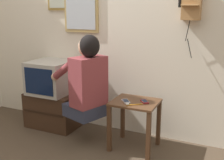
{
  "coord_description": "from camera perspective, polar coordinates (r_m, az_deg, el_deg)",
  "views": [
    {
      "loc": [
        1.48,
        -1.72,
        1.45
      ],
      "look_at": [
        0.3,
        0.82,
        0.73
      ],
      "focal_mm": 45.0,
      "sensor_mm": 36.0,
      "label": 1
    }
  ],
  "objects": [
    {
      "name": "person",
      "position": [
        2.96,
        -5.15,
        0.09
      ],
      "size": [
        0.62,
        0.52,
        0.89
      ],
      "rotation": [
        0.0,
        0.0,
        1.23
      ],
      "color": "#2D3347",
      "rests_on": "ground_plane"
    },
    {
      "name": "television",
      "position": [
        3.51,
        -12.18,
        0.59
      ],
      "size": [
        0.48,
        0.5,
        0.4
      ],
      "color": "#ADA89E",
      "rests_on": "tv_stand"
    },
    {
      "name": "cell_phone_spare",
      "position": [
        2.89,
        6.6,
        -4.33
      ],
      "size": [
        0.12,
        0.14,
        0.01
      ],
      "rotation": [
        0.0,
        0.0,
        0.61
      ],
      "color": "maroon",
      "rests_on": "side_table"
    },
    {
      "name": "tv_stand",
      "position": [
        3.63,
        -11.68,
        -5.81
      ],
      "size": [
        0.63,
        0.44,
        0.44
      ],
      "color": "#382316",
      "rests_on": "ground_plane"
    },
    {
      "name": "side_table",
      "position": [
        2.94,
        4.66,
        -6.61
      ],
      "size": [
        0.47,
        0.41,
        0.52
      ],
      "color": "#51331E",
      "rests_on": "ground_plane"
    },
    {
      "name": "wall_back",
      "position": [
        3.33,
        -1.42,
        11.34
      ],
      "size": [
        6.8,
        0.05,
        2.55
      ],
      "color": "silver",
      "rests_on": "ground_plane"
    },
    {
      "name": "wall_mirror",
      "position": [
        3.44,
        -6.36,
        15.39
      ],
      "size": [
        0.45,
        0.03,
        0.69
      ],
      "color": "tan"
    },
    {
      "name": "wall_phone_antique",
      "position": [
        2.94,
        15.9,
        15.4
      ],
      "size": [
        0.22,
        0.18,
        0.8
      ],
      "color": "#AD7A47"
    },
    {
      "name": "cell_phone_held",
      "position": [
        2.88,
        2.82,
        -4.3
      ],
      "size": [
        0.13,
        0.13,
        0.01
      ],
      "rotation": [
        0.0,
        0.0,
        0.69
      ],
      "color": "silver",
      "rests_on": "side_table"
    },
    {
      "name": "toothbrush",
      "position": [
        2.79,
        4.33,
        -4.98
      ],
      "size": [
        0.14,
        0.11,
        0.02
      ],
      "rotation": [
        0.0,
        0.0,
        2.23
      ],
      "color": "orange",
      "rests_on": "side_table"
    }
  ]
}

